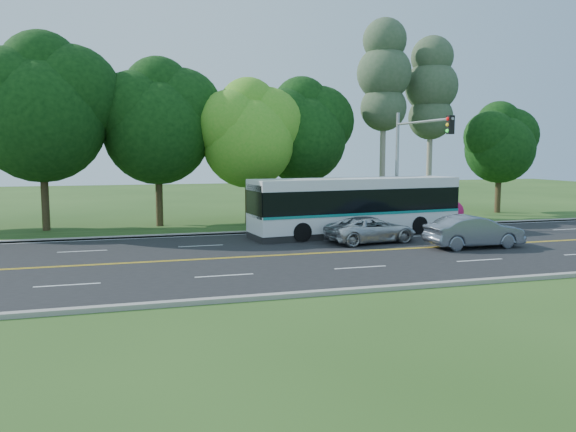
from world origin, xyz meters
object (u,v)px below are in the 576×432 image
object	(u,v)px
traffic_signal	(412,151)
suv	(371,230)
sedan	(474,232)
transit_bus	(356,207)

from	to	relation	value
traffic_signal	suv	size ratio (longest dim) A/B	1.47
traffic_signal	sedan	world-z (taller)	traffic_signal
traffic_signal	suv	xyz separation A→B (m)	(-3.96, -3.18, -3.99)
traffic_signal	sedan	distance (m)	7.15
suv	sedan	bearing A→B (deg)	-132.34
transit_bus	suv	distance (m)	2.92
transit_bus	sedan	distance (m)	6.82
traffic_signal	suv	distance (m)	6.46
sedan	traffic_signal	bearing A→B (deg)	1.83
sedan	transit_bus	bearing A→B (deg)	34.54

